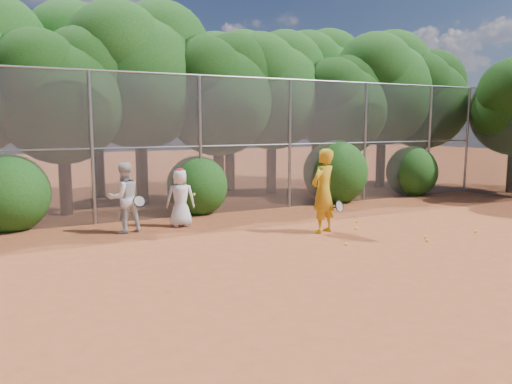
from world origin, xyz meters
TOP-DOWN VIEW (x-y plane):
  - ground at (0.00, 0.00)m, footprint 80.00×80.00m
  - fence_back at (-0.12, 6.00)m, footprint 20.05×0.09m
  - tree_2 at (-4.45, 7.83)m, footprint 3.99×3.47m
  - tree_3 at (-1.94, 8.84)m, footprint 4.89×4.26m
  - tree_4 at (0.55, 8.24)m, footprint 4.19×3.64m
  - tree_5 at (3.06, 9.04)m, footprint 4.51×3.92m
  - tree_6 at (5.55, 8.03)m, footprint 3.86×3.36m
  - tree_7 at (8.06, 8.64)m, footprint 4.77×4.14m
  - tree_8 at (10.05, 8.34)m, footprint 4.25×3.70m
  - tree_10 at (-2.93, 11.05)m, footprint 5.15×4.48m
  - tree_11 at (2.06, 10.64)m, footprint 4.64×4.03m
  - tree_12 at (6.56, 11.24)m, footprint 5.02×4.37m
  - bush_0 at (-6.00, 6.30)m, footprint 2.00×2.00m
  - bush_1 at (-1.00, 6.30)m, footprint 1.80×1.80m
  - bush_2 at (4.00, 6.30)m, footprint 2.20×2.20m
  - bush_3 at (7.50, 6.30)m, footprint 1.90×1.90m
  - player_yellow at (0.78, 2.39)m, footprint 0.95×0.73m
  - player_teen at (-2.07, 4.67)m, footprint 0.84×0.66m
  - player_white at (-3.53, 4.59)m, footprint 0.96×0.82m
  - ball_0 at (2.54, 0.76)m, footprint 0.07×0.07m
  - ball_1 at (1.70, 2.26)m, footprint 0.07×0.07m
  - ball_2 at (2.30, 0.48)m, footprint 0.07×0.07m
  - ball_3 at (4.08, 0.64)m, footprint 0.07×0.07m
  - ball_4 at (0.46, 1.05)m, footprint 0.07×0.07m
  - ball_5 at (2.28, 2.95)m, footprint 0.07×0.07m

SIDE VIEW (x-z plane):
  - ground at x=0.00m, z-range 0.00..0.00m
  - ball_0 at x=2.54m, z-range 0.00..0.07m
  - ball_1 at x=1.70m, z-range 0.00..0.07m
  - ball_2 at x=2.30m, z-range 0.00..0.07m
  - ball_3 at x=4.08m, z-range 0.00..0.07m
  - ball_4 at x=0.46m, z-range 0.00..0.07m
  - ball_5 at x=2.28m, z-range 0.00..0.07m
  - player_teen at x=-2.07m, z-range 0.00..1.52m
  - player_white at x=-3.53m, z-range 0.00..1.72m
  - bush_1 at x=-1.00m, z-range 0.00..1.80m
  - bush_3 at x=7.50m, z-range 0.00..1.90m
  - bush_0 at x=-6.00m, z-range 0.00..2.00m
  - player_yellow at x=0.78m, z-range 0.00..2.05m
  - bush_2 at x=4.00m, z-range 0.00..2.20m
  - fence_back at x=-0.12m, z-range 0.04..4.06m
  - tree_6 at x=5.55m, z-range 0.82..6.11m
  - tree_2 at x=-4.45m, z-range 0.85..6.32m
  - tree_4 at x=0.55m, z-range 0.89..6.62m
  - tree_8 at x=10.05m, z-range 0.91..6.73m
  - tree_5 at x=3.06m, z-range 0.96..7.13m
  - tree_11 at x=2.06m, z-range 0.99..7.34m
  - tree_7 at x=8.06m, z-range 1.02..7.54m
  - tree_3 at x=-1.94m, z-range 1.04..7.75m
  - tree_12 at x=6.56m, z-range 1.07..7.95m
  - tree_10 at x=-2.93m, z-range 1.10..8.16m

